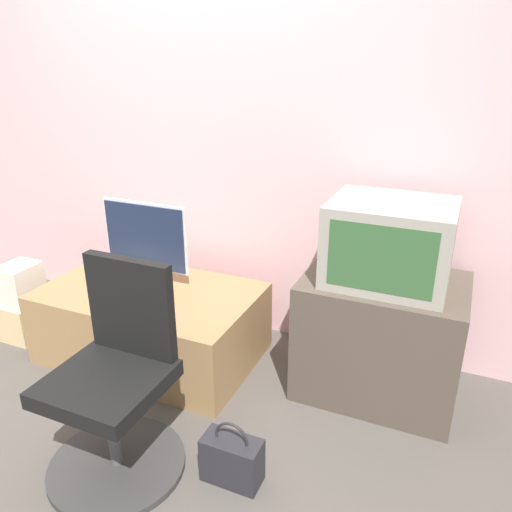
% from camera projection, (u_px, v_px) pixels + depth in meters
% --- Properties ---
extents(ground_plane, '(12.00, 12.00, 0.00)m').
position_uv_depth(ground_plane, '(82.00, 441.00, 2.33)').
color(ground_plane, '#4C4742').
extents(wall_back, '(4.40, 0.05, 2.60)m').
position_uv_depth(wall_back, '(209.00, 122.00, 2.97)').
color(wall_back, beige).
rests_on(wall_back, ground_plane).
extents(desk, '(1.22, 0.75, 0.42)m').
position_uv_depth(desk, '(152.00, 323.00, 2.93)').
color(desk, '#937047').
rests_on(desk, ground_plane).
extents(side_stand, '(0.79, 0.57, 0.64)m').
position_uv_depth(side_stand, '(380.00, 336.00, 2.58)').
color(side_stand, '#4C4238').
rests_on(side_stand, ground_plane).
extents(main_monitor, '(0.55, 0.21, 0.48)m').
position_uv_depth(main_monitor, '(146.00, 242.00, 2.89)').
color(main_monitor, silver).
rests_on(main_monitor, desk).
extents(keyboard, '(0.30, 0.13, 0.01)m').
position_uv_depth(keyboard, '(132.00, 292.00, 2.82)').
color(keyboard, white).
rests_on(keyboard, desk).
extents(mouse, '(0.07, 0.04, 0.03)m').
position_uv_depth(mouse, '(165.00, 298.00, 2.73)').
color(mouse, black).
rests_on(mouse, desk).
extents(crt_tv, '(0.57, 0.48, 0.40)m').
position_uv_depth(crt_tv, '(390.00, 242.00, 2.38)').
color(crt_tv, gray).
rests_on(crt_tv, side_stand).
extents(office_chair, '(0.59, 0.59, 0.91)m').
position_uv_depth(office_chair, '(116.00, 391.00, 2.09)').
color(office_chair, '#333333').
rests_on(office_chair, ground_plane).
extents(cardboard_box_lower, '(0.22, 0.28, 0.24)m').
position_uv_depth(cardboard_box_lower, '(27.00, 318.00, 3.16)').
color(cardboard_box_lower, '#D1B27F').
rests_on(cardboard_box_lower, ground_plane).
extents(cardboard_box_upper, '(0.19, 0.23, 0.25)m').
position_uv_depth(cardboard_box_upper, '(21.00, 283.00, 3.07)').
color(cardboard_box_upper, beige).
rests_on(cardboard_box_upper, cardboard_box_lower).
extents(handbag, '(0.25, 0.13, 0.30)m').
position_uv_depth(handbag, '(232.00, 459.00, 2.08)').
color(handbag, '#232328').
rests_on(handbag, ground_plane).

